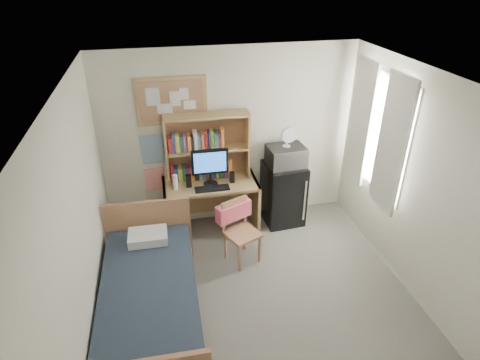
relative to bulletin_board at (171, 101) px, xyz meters
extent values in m
cube|color=slate|center=(0.78, -2.08, -1.93)|extent=(3.60, 4.20, 0.02)
cube|color=white|center=(0.78, -2.08, 0.68)|extent=(3.60, 4.20, 0.02)
cube|color=#ECE8CF|center=(0.78, 0.02, -0.62)|extent=(3.60, 0.04, 2.60)
cube|color=#ECE8CF|center=(-1.02, -2.08, -0.62)|extent=(0.04, 4.20, 2.60)
cube|color=#ECE8CF|center=(2.58, -2.08, -0.62)|extent=(0.04, 4.20, 2.60)
cube|color=white|center=(2.53, -0.88, -0.32)|extent=(0.10, 1.40, 1.70)
cube|color=silver|center=(2.50, -1.28, -0.32)|extent=(0.04, 0.55, 1.70)
cube|color=silver|center=(2.50, -0.48, -0.32)|extent=(0.04, 0.55, 1.70)
cube|color=#A37856|center=(0.00, 0.00, 0.00)|extent=(0.94, 0.03, 0.64)
cube|color=#2861A0|center=(-0.32, 0.01, -0.67)|extent=(0.30, 0.01, 0.42)
cube|color=red|center=(-0.32, 0.01, -1.14)|extent=(0.28, 0.01, 0.36)
cube|color=tan|center=(0.42, -0.33, -1.51)|extent=(1.32, 0.67, 0.82)
cube|color=#A97750|center=(0.72, -1.08, -1.49)|extent=(0.57, 0.57, 0.87)
cube|color=black|center=(1.52, -0.28, -1.45)|extent=(0.59, 0.59, 0.95)
cube|color=#1B2430|center=(-0.48, -1.90, -1.64)|extent=(1.09, 2.10, 0.57)
cube|color=tan|center=(0.43, -0.18, -0.63)|extent=(1.15, 0.30, 0.94)
cube|color=black|center=(0.42, -0.39, -0.83)|extent=(0.50, 0.04, 0.53)
cube|color=black|center=(0.42, -0.53, -1.09)|extent=(0.47, 0.15, 0.02)
cube|color=black|center=(0.12, -0.39, -1.01)|extent=(0.07, 0.07, 0.18)
cube|color=black|center=(0.72, -0.40, -1.02)|extent=(0.06, 0.06, 0.16)
cylinder|color=white|center=(-0.06, -0.43, -0.99)|extent=(0.06, 0.06, 0.22)
cube|color=#F15B6B|center=(0.64, -0.89, -1.25)|extent=(0.50, 0.33, 0.23)
cube|color=#BBBBC0|center=(1.53, -0.30, -0.82)|extent=(0.54, 0.43, 0.30)
cylinder|color=white|center=(1.53, -0.30, -0.53)|extent=(0.24, 0.24, 0.28)
cube|color=white|center=(-0.46, -1.15, -1.29)|extent=(0.47, 0.33, 0.11)
camera|label=1|loc=(-0.21, -5.19, 1.64)|focal=30.00mm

